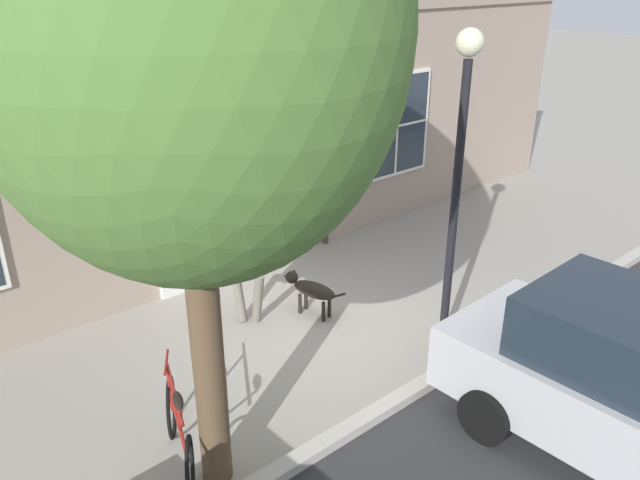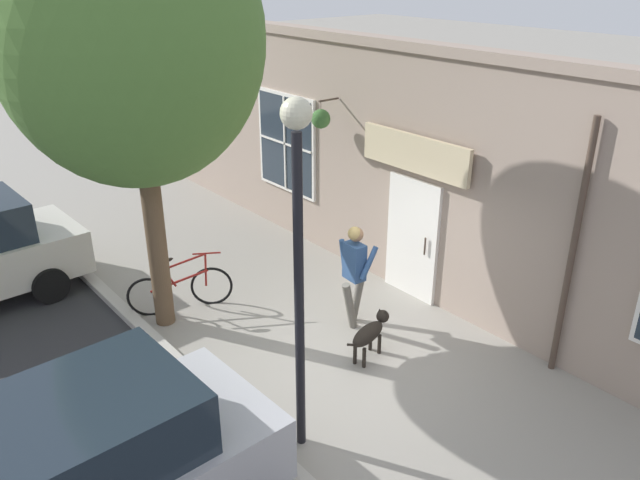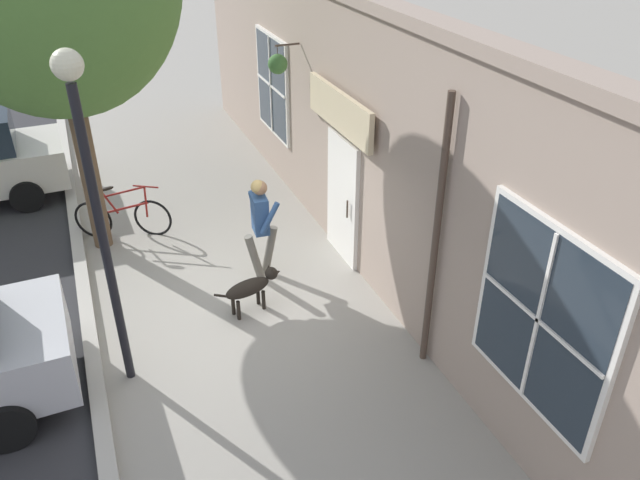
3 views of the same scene
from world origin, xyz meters
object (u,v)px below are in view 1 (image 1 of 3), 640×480
at_px(dog_on_leash, 311,289).
at_px(street_lamp, 460,150).
at_px(pedestrian_walking, 246,258).
at_px(street_tree_by_curb, 189,35).
at_px(leaning_bicycle, 180,433).

distance_m(dog_on_leash, street_lamp, 3.12).
relative_size(pedestrian_walking, street_tree_by_curb, 0.26).
bearing_deg(leaning_bicycle, pedestrian_walking, 131.29).
height_order(pedestrian_walking, street_tree_by_curb, street_tree_by_curb).
bearing_deg(street_lamp, street_tree_by_curb, -89.37).
bearing_deg(leaning_bicycle, street_lamp, 83.87).
bearing_deg(pedestrian_walking, street_lamp, 34.62).
relative_size(pedestrian_walking, leaning_bicycle, 1.05).
xyz_separation_m(dog_on_leash, leaning_bicycle, (1.47, -2.99, -0.04)).
height_order(dog_on_leash, street_lamp, street_lamp).
distance_m(dog_on_leash, leaning_bicycle, 3.33).
distance_m(pedestrian_walking, street_tree_by_curb, 4.48).
bearing_deg(dog_on_leash, pedestrian_walking, -117.48).
distance_m(pedestrian_walking, dog_on_leash, 1.11).
distance_m(pedestrian_walking, leaning_bicycle, 2.95).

